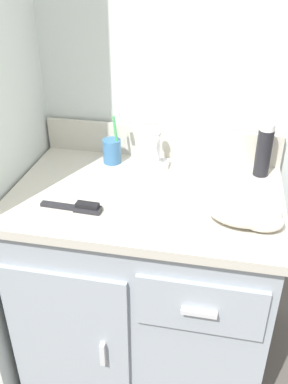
{
  "coord_description": "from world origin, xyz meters",
  "views": [
    {
      "loc": [
        0.23,
        -1.14,
        1.46
      ],
      "look_at": [
        0.0,
        -0.03,
        0.78
      ],
      "focal_mm": 40.0,
      "sensor_mm": 36.0,
      "label": 1
    }
  ],
  "objects_px": {
    "shaving_cream_can": "(264,150)",
    "hand_towel": "(248,213)",
    "hairbrush": "(79,207)",
    "toothbrush_cup": "(112,150)"
  },
  "relations": [
    {
      "from": "hairbrush",
      "to": "hand_towel",
      "type": "relative_size",
      "value": 0.89
    },
    {
      "from": "hairbrush",
      "to": "hand_towel",
      "type": "height_order",
      "value": "hand_towel"
    },
    {
      "from": "shaving_cream_can",
      "to": "hand_towel",
      "type": "relative_size",
      "value": 0.86
    },
    {
      "from": "toothbrush_cup",
      "to": "hand_towel",
      "type": "relative_size",
      "value": 0.88
    },
    {
      "from": "toothbrush_cup",
      "to": "hand_towel",
      "type": "distance_m",
      "value": 0.56
    },
    {
      "from": "shaving_cream_can",
      "to": "hand_towel",
      "type": "xyz_separation_m",
      "value": [
        -0.05,
        -0.31,
        -0.06
      ]
    },
    {
      "from": "shaving_cream_can",
      "to": "hand_towel",
      "type": "distance_m",
      "value": 0.32
    },
    {
      "from": "hairbrush",
      "to": "hand_towel",
      "type": "bearing_deg",
      "value": 6.38
    },
    {
      "from": "hairbrush",
      "to": "hand_towel",
      "type": "xyz_separation_m",
      "value": [
        0.49,
        0.03,
        0.02
      ]
    },
    {
      "from": "hand_towel",
      "to": "hairbrush",
      "type": "bearing_deg",
      "value": -176.31
    }
  ]
}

